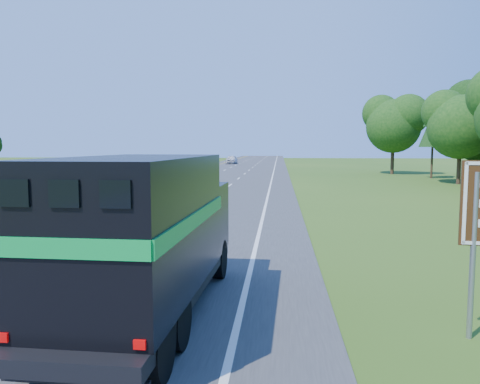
{
  "coord_description": "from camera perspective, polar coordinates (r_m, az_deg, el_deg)",
  "views": [
    {
      "loc": [
        6.31,
        4.7,
        3.58
      ],
      "look_at": [
        4.45,
        26.68,
        1.42
      ],
      "focal_mm": 35.0,
      "sensor_mm": 36.0,
      "label": 1
    }
  ],
  "objects": [
    {
      "name": "horse_truck",
      "position": [
        9.8,
        -11.35,
        -4.82
      ],
      "size": [
        2.61,
        7.63,
        3.34
      ],
      "rotation": [
        0.0,
        0.0,
        -0.04
      ],
      "color": "black",
      "rests_on": "road"
    },
    {
      "name": "white_suv",
      "position": [
        45.16,
        -7.18,
        2.27
      ],
      "size": [
        3.44,
        7.01,
        1.91
      ],
      "primitive_type": "imported",
      "rotation": [
        0.0,
        0.0,
        0.04
      ],
      "color": "white",
      "rests_on": "road"
    },
    {
      "name": "road",
      "position": [
        45.88,
        -3.09,
        1.14
      ],
      "size": [
        15.0,
        260.0,
        0.04
      ],
      "primitive_type": "cube",
      "color": "#38383A",
      "rests_on": "ground"
    },
    {
      "name": "far_car",
      "position": [
        95.08,
        -1.04,
        3.98
      ],
      "size": [
        2.26,
        5.15,
        1.73
      ],
      "primitive_type": "imported",
      "rotation": [
        0.0,
        0.0,
        -0.04
      ],
      "color": "silver",
      "rests_on": "road"
    },
    {
      "name": "lane_markings",
      "position": [
        45.88,
        -3.09,
        1.17
      ],
      "size": [
        11.15,
        260.0,
        0.01
      ],
      "color": "yellow",
      "rests_on": "road"
    }
  ]
}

